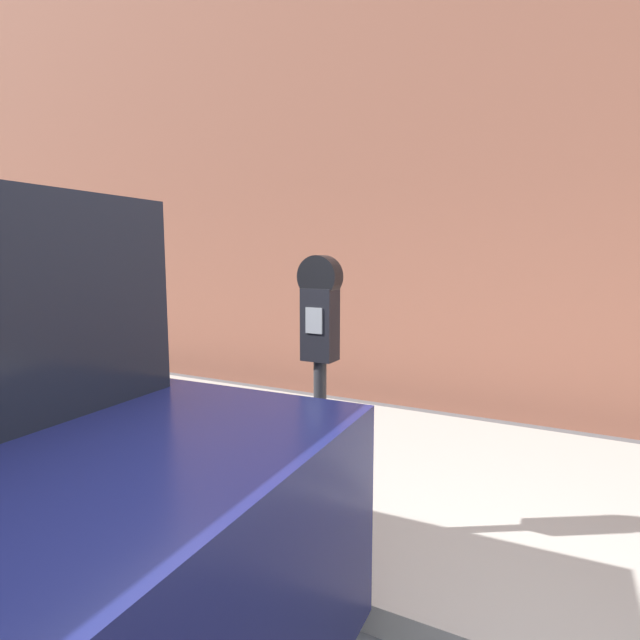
# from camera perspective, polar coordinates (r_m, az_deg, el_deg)

# --- Properties ---
(sidewalk) EXTENTS (24.00, 2.80, 0.15)m
(sidewalk) POSITION_cam_1_polar(r_m,az_deg,el_deg) (3.81, 10.03, -17.75)
(sidewalk) COLOR #BCB7AD
(sidewalk) RESTS_ON ground_plane
(building_facade) EXTENTS (24.00, 0.30, 6.85)m
(building_facade) POSITION_cam_1_polar(r_m,az_deg,el_deg) (5.77, 17.89, 24.58)
(building_facade) COLOR #935642
(building_facade) RESTS_ON ground_plane
(parking_meter) EXTENTS (0.22, 0.13, 1.54)m
(parking_meter) POSITION_cam_1_polar(r_m,az_deg,el_deg) (2.62, -0.00, -2.97)
(parking_meter) COLOR #2D2D30
(parking_meter) RESTS_ON sidewalk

